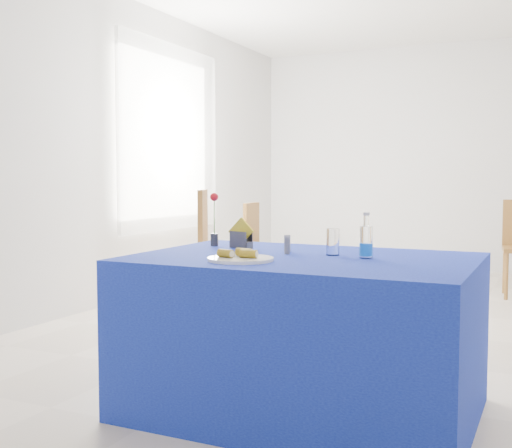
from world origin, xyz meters
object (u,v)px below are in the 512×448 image
Objects in this scene: water_bottle at (366,243)px; chair_win_b at (260,239)px; chair_win_a at (216,238)px; blue_table at (303,334)px; plate at (241,259)px.

water_bottle reaches higher than chair_win_b.
blue_table is at bearing -166.25° from chair_win_a.
chair_win_b is at bearing 113.43° from plate.
plate is 0.52m from blue_table.
blue_table is at bearing -157.52° from chair_win_b.
chair_win_a is at bearing 132.84° from water_bottle.
chair_win_b is (0.02, 0.91, -0.09)m from chair_win_a.
chair_win_b is (-1.96, 3.05, -0.32)m from water_bottle.
water_bottle is 0.24× the size of chair_win_b.
water_bottle is at bearing -160.99° from chair_win_a.
chair_win_a reaches higher than plate.
water_bottle is (0.49, 0.34, 0.06)m from plate.
water_bottle is (0.29, 0.06, 0.45)m from blue_table.
water_bottle is 2.92m from chair_win_a.
chair_win_a is at bearing 127.59° from blue_table.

